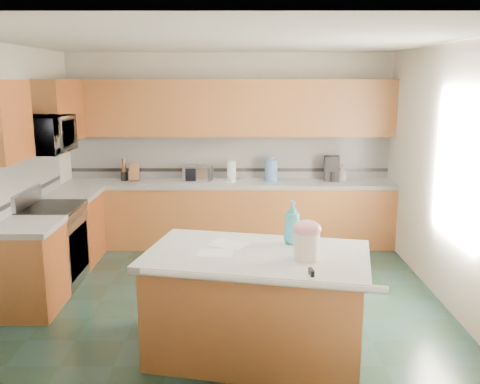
{
  "coord_description": "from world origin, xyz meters",
  "views": [
    {
      "loc": [
        0.15,
        -5.37,
        2.33
      ],
      "look_at": [
        0.15,
        0.35,
        1.12
      ],
      "focal_mm": 40.0,
      "sensor_mm": 36.0,
      "label": 1
    }
  ],
  "objects_px": {
    "island_top": "(257,256)",
    "coffee_maker": "(332,168)",
    "island_base": "(256,308)",
    "toaster_oven": "(198,173)",
    "knife_block": "(134,172)",
    "soap_bottle_island": "(292,222)",
    "treat_jar": "(307,246)"
  },
  "relations": [
    {
      "from": "toaster_oven",
      "to": "coffee_maker",
      "type": "xyz_separation_m",
      "value": [
        1.89,
        0.03,
        0.07
      ]
    },
    {
      "from": "island_base",
      "to": "coffee_maker",
      "type": "height_order",
      "value": "coffee_maker"
    },
    {
      "from": "island_base",
      "to": "knife_block",
      "type": "height_order",
      "value": "knife_block"
    },
    {
      "from": "knife_block",
      "to": "toaster_oven",
      "type": "relative_size",
      "value": 0.67
    },
    {
      "from": "knife_block",
      "to": "island_base",
      "type": "bearing_deg",
      "value": -70.46
    },
    {
      "from": "island_top",
      "to": "soap_bottle_island",
      "type": "bearing_deg",
      "value": 51.06
    },
    {
      "from": "knife_block",
      "to": "toaster_oven",
      "type": "distance_m",
      "value": 0.9
    },
    {
      "from": "soap_bottle_island",
      "to": "coffee_maker",
      "type": "relative_size",
      "value": 1.1
    },
    {
      "from": "island_base",
      "to": "island_top",
      "type": "bearing_deg",
      "value": 11.85
    },
    {
      "from": "soap_bottle_island",
      "to": "island_top",
      "type": "bearing_deg",
      "value": -150.17
    },
    {
      "from": "treat_jar",
      "to": "coffee_maker",
      "type": "bearing_deg",
      "value": 75.58
    },
    {
      "from": "island_top",
      "to": "coffee_maker",
      "type": "relative_size",
      "value": 5.27
    },
    {
      "from": "island_base",
      "to": "soap_bottle_island",
      "type": "distance_m",
      "value": 0.79
    },
    {
      "from": "soap_bottle_island",
      "to": "coffee_maker",
      "type": "xyz_separation_m",
      "value": [
        0.84,
        2.96,
        -0.02
      ]
    },
    {
      "from": "island_base",
      "to": "soap_bottle_island",
      "type": "height_order",
      "value": "soap_bottle_island"
    },
    {
      "from": "island_base",
      "to": "toaster_oven",
      "type": "xyz_separation_m",
      "value": [
        -0.74,
        3.19,
        0.6
      ]
    },
    {
      "from": "toaster_oven",
      "to": "knife_block",
      "type": "bearing_deg",
      "value": -165.96
    },
    {
      "from": "island_base",
      "to": "treat_jar",
      "type": "bearing_deg",
      "value": -10.18
    },
    {
      "from": "island_top",
      "to": "treat_jar",
      "type": "distance_m",
      "value": 0.44
    },
    {
      "from": "island_top",
      "to": "treat_jar",
      "type": "bearing_deg",
      "value": -10.18
    },
    {
      "from": "toaster_oven",
      "to": "coffee_maker",
      "type": "distance_m",
      "value": 1.89
    },
    {
      "from": "island_base",
      "to": "coffee_maker",
      "type": "bearing_deg",
      "value": 82.1
    },
    {
      "from": "knife_block",
      "to": "coffee_maker",
      "type": "xyz_separation_m",
      "value": [
        2.79,
        0.03,
        0.05
      ]
    },
    {
      "from": "island_top",
      "to": "toaster_oven",
      "type": "xyz_separation_m",
      "value": [
        -0.74,
        3.19,
        0.14
      ]
    },
    {
      "from": "island_top",
      "to": "soap_bottle_island",
      "type": "distance_m",
      "value": 0.46
    },
    {
      "from": "island_base",
      "to": "treat_jar",
      "type": "distance_m",
      "value": 0.73
    },
    {
      "from": "island_top",
      "to": "coffee_maker",
      "type": "bearing_deg",
      "value": 82.1
    },
    {
      "from": "island_top",
      "to": "knife_block",
      "type": "distance_m",
      "value": 3.59
    },
    {
      "from": "treat_jar",
      "to": "toaster_oven",
      "type": "height_order",
      "value": "treat_jar"
    },
    {
      "from": "island_base",
      "to": "toaster_oven",
      "type": "height_order",
      "value": "toaster_oven"
    },
    {
      "from": "island_base",
      "to": "island_top",
      "type": "relative_size",
      "value": 0.95
    },
    {
      "from": "island_base",
      "to": "soap_bottle_island",
      "type": "xyz_separation_m",
      "value": [
        0.32,
        0.26,
        0.68
      ]
    }
  ]
}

